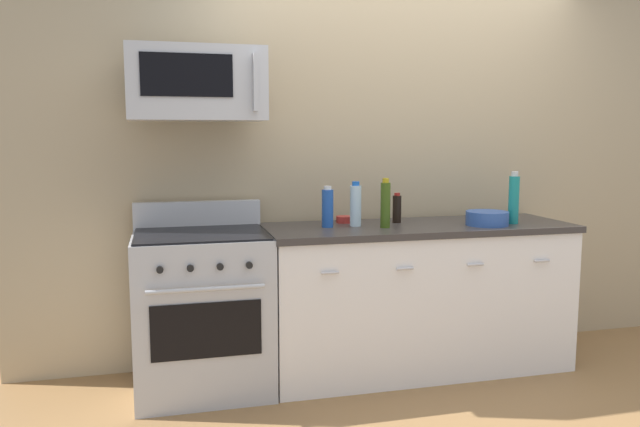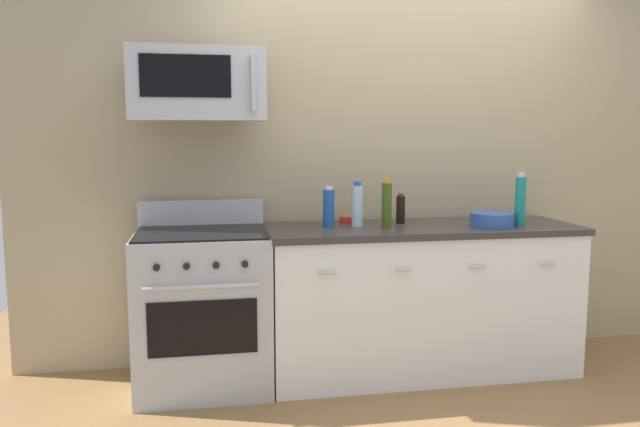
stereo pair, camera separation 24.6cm
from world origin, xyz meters
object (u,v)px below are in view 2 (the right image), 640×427
microwave (198,85)px  bottle_soda_blue (329,208)px  range_oven (203,308)px  bottle_sparkling_teal (520,200)px  bottle_water_clear (357,205)px  bowl_red_small (348,219)px  bottle_soy_sauce_dark (401,209)px  bowl_blue_mixing (492,219)px  bottle_olive_oil (387,205)px

microwave → bottle_soda_blue: bearing=-1.0°
range_oven → bottle_sparkling_teal: bottle_sparkling_teal is taller
range_oven → microwave: (0.00, 0.04, 1.28)m
bottle_water_clear → bowl_red_small: 0.19m
range_oven → bottle_soy_sauce_dark: bearing=4.9°
bottle_water_clear → bowl_blue_mixing: size_ratio=1.05×
bottle_olive_oil → bottle_sparkling_teal: size_ratio=0.91×
bottle_water_clear → bottle_sparkling_teal: 1.00m
bottle_water_clear → bowl_blue_mixing: 0.82m
bottle_olive_oil → bottle_sparkling_teal: bearing=-2.7°
bottle_soda_blue → bowl_blue_mixing: bearing=-9.5°
bottle_water_clear → bottle_soda_blue: 0.18m
bottle_soy_sauce_dark → range_oven: bearing=-175.1°
bottle_olive_oil → bowl_blue_mixing: bottle_olive_oil is taller
microwave → bowl_blue_mixing: size_ratio=2.88×
bottle_soda_blue → bowl_red_small: size_ratio=2.33×
bottle_soy_sauce_dark → bowl_blue_mixing: 0.55m
microwave → bowl_red_small: size_ratio=6.99×
microwave → bottle_soda_blue: size_ratio=3.00×
bottle_soda_blue → bottle_sparkling_teal: (1.16, -0.14, 0.04)m
bottle_water_clear → bottle_soda_blue: size_ratio=1.09×
bottle_water_clear → bottle_olive_oil: bearing=-35.1°
range_oven → microwave: size_ratio=1.44×
bowl_blue_mixing → bowl_red_small: (-0.82, 0.32, -0.02)m
bottle_soda_blue → bowl_red_small: (0.15, 0.16, -0.10)m
range_oven → microwave: bearing=89.7°
bowl_blue_mixing → bottle_olive_oil: bearing=174.9°
bottle_water_clear → bottle_soda_blue: (-0.18, -0.00, -0.01)m
microwave → bottle_sparkling_teal: 2.04m
bowl_blue_mixing → bottle_water_clear: bearing=168.3°
bowl_red_small → bottle_soda_blue: bearing=-134.0°
bottle_olive_oil → bowl_red_small: 0.34m
microwave → bowl_red_small: bearing=9.1°
bottle_olive_oil → bottle_soy_sauce_dark: size_ratio=1.57×
microwave → bottle_olive_oil: microwave is taller
bottle_soy_sauce_dark → bottle_sparkling_teal: (0.69, -0.22, 0.07)m
microwave → bowl_red_small: (0.91, 0.15, -0.81)m
bottle_water_clear → bottle_soy_sauce_dark: bottle_water_clear is taller
range_oven → bowl_red_small: (0.91, 0.19, 0.47)m
bottle_soy_sauce_dark → microwave: bearing=-177.2°
bottle_soda_blue → bottle_sparkling_teal: size_ratio=0.76×
microwave → bowl_blue_mixing: 1.90m
range_oven → bottle_sparkling_teal: 2.01m
bottle_water_clear → bottle_soy_sauce_dark: size_ratio=1.44×
bottle_olive_oil → bowl_blue_mixing: bearing=-5.1°
bottle_soy_sauce_dark → bowl_red_small: 0.34m
bowl_blue_mixing → microwave: bearing=174.2°
bottle_water_clear → microwave: bearing=179.3°
bottle_olive_oil → bowl_red_small: (-0.18, 0.26, -0.12)m
microwave → bottle_water_clear: (0.93, -0.01, -0.70)m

